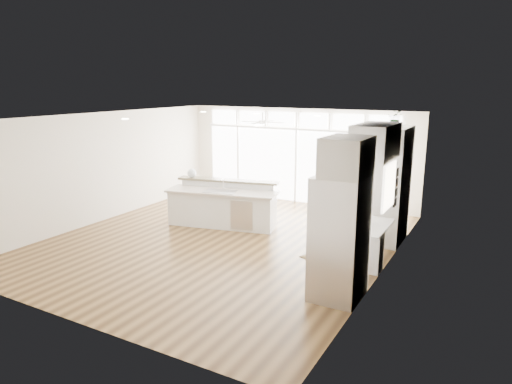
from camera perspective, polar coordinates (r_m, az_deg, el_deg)
The scene contains 24 objects.
floor at distance 10.14m, azimuth -4.23°, elevation -6.13°, with size 7.00×8.00×0.02m, color #493016.
ceiling at distance 9.59m, azimuth -4.51°, elevation 9.32°, with size 7.00×8.00×0.02m, color white.
wall_back at distance 13.24m, azimuth 5.20°, elevation 4.54°, with size 7.00×0.04×2.70m, color silver.
wall_front at distance 6.91m, azimuth -22.94°, elevation -4.73°, with size 7.00×0.04×2.70m, color silver.
wall_left at distance 12.03m, azimuth -18.46°, elevation 3.01°, with size 0.04×8.00×2.70m, color silver.
wall_right at distance 8.42m, azimuth 15.98°, elevation -1.04°, with size 0.04×8.00×2.70m, color silver.
glass_wall at distance 13.24m, azimuth 5.07°, elevation 3.23°, with size 5.80×0.06×2.08m, color white.
transom_row at distance 13.07m, azimuth 5.19°, elevation 8.98°, with size 5.90×0.06×0.40m, color white.
desk_window at distance 8.67m, azimuth 16.27°, elevation 0.70°, with size 0.04×0.85×0.85m, color white.
ceiling_fan at distance 12.26m, azimuth 0.84°, elevation 9.21°, with size 1.16×1.16×0.32m, color white.
recessed_lights at distance 9.75m, azimuth -3.85°, elevation 9.29°, with size 3.40×3.00×0.02m, color white.
oven_cabinet at distance 10.22m, azimuth 16.49°, elevation 0.85°, with size 0.64×1.20×2.50m, color white.
desk_nook at distance 9.06m, azimuth 13.75°, elevation -6.30°, with size 0.72×1.30×0.76m, color white.
upper_cabinets at distance 8.60m, azimuth 14.73°, elevation 6.12°, with size 0.64×1.30×0.64m, color white.
refrigerator at distance 7.36m, azimuth 10.40°, elevation -5.64°, with size 0.76×0.90×2.00m, color silver.
fridge_cabinet at distance 7.04m, azimuth 11.30°, elevation 4.36°, with size 0.64×0.90×0.60m, color white.
framed_photos at distance 9.29m, azimuth 17.08°, elevation 0.53°, with size 0.06×0.22×0.80m, color black.
kitchen_island at distance 11.03m, azimuth -4.27°, elevation -1.58°, with size 2.68×1.01×1.07m, color white.
rug at distance 9.16m, azimuth 8.90°, elevation -8.34°, with size 0.91×0.66×0.01m, color #342410.
office_chair at distance 9.29m, azimuth 13.60°, elevation -5.11°, with size 0.50×0.46×0.97m, color black.
fishbowl at distance 11.60m, azimuth -8.03°, elevation 2.35°, with size 0.22×0.22×0.22m, color white.
monitor at distance 8.90m, azimuth 13.47°, elevation -2.57°, with size 0.09×0.54×0.45m, color black.
keyboard at distance 9.00m, azimuth 12.35°, elevation -3.76°, with size 0.11×0.29×0.01m, color white.
potted_plant at distance 10.03m, azimuth 17.02°, elevation 8.57°, with size 0.30×0.33×0.26m, color #2B6129.
Camera 1 is at (5.27, -7.98, 3.37)m, focal length 32.00 mm.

